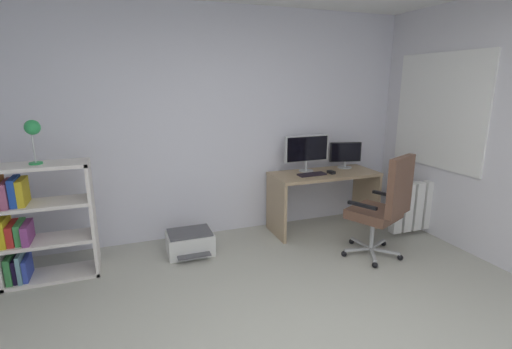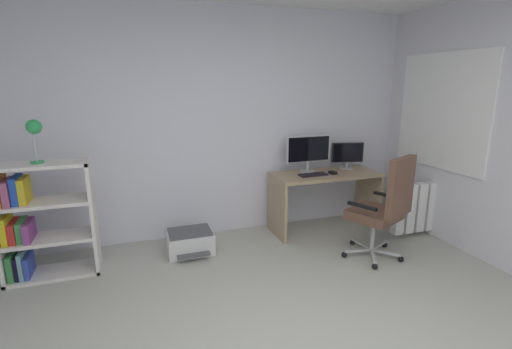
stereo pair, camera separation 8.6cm
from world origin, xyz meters
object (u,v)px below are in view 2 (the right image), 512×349
at_px(monitor_main, 308,150).
at_px(bookshelf, 36,222).
at_px(keyboard, 313,175).
at_px(computer_mouse, 333,173).
at_px(office_chair, 385,205).
at_px(monitor_secondary, 347,154).
at_px(desk, 325,189).
at_px(desk_lamp, 34,130).
at_px(printer, 190,242).
at_px(radiator, 424,207).

xyz_separation_m(monitor_main, bookshelf, (-2.93, -0.32, -0.45)).
distance_m(keyboard, computer_mouse, 0.26).
relative_size(office_chair, bookshelf, 1.01).
height_order(monitor_secondary, computer_mouse, monitor_secondary).
distance_m(desk, desk_lamp, 3.14).
bearing_deg(keyboard, printer, -179.51).
bearing_deg(office_chair, keyboard, 112.90).
distance_m(monitor_main, keyboard, 0.33).
bearing_deg(keyboard, monitor_main, 79.94).
bearing_deg(desk, radiator, -27.55).
bearing_deg(desk, desk_lamp, -176.67).
distance_m(monitor_main, bookshelf, 2.98).
bearing_deg(monitor_main, desk, -38.63).
relative_size(desk, office_chair, 1.18).
height_order(printer, radiator, radiator).
distance_m(desk, monitor_main, 0.52).
xyz_separation_m(computer_mouse, printer, (-1.75, -0.06, -0.62)).
height_order(computer_mouse, radiator, computer_mouse).
bearing_deg(desk_lamp, desk, 3.33).
bearing_deg(bookshelf, desk_lamp, -0.57).
bearing_deg(keyboard, monitor_secondary, 16.97).
bearing_deg(bookshelf, monitor_secondary, 5.18).
relative_size(computer_mouse, bookshelf, 0.09).
xyz_separation_m(desk, radiator, (1.04, -0.54, -0.17)).
height_order(monitor_main, monitor_secondary, monitor_main).
bearing_deg(printer, office_chair, -23.24).
relative_size(desk, bookshelf, 1.19).
height_order(keyboard, desk_lamp, desk_lamp).
distance_m(office_chair, printer, 2.07).
distance_m(computer_mouse, bookshelf, 3.16).
xyz_separation_m(keyboard, computer_mouse, (0.26, -0.01, 0.01)).
bearing_deg(radiator, monitor_main, 150.67).
relative_size(computer_mouse, office_chair, 0.09).
bearing_deg(monitor_main, desk_lamp, -173.62).
height_order(computer_mouse, desk_lamp, desk_lamp).
xyz_separation_m(desk, printer, (-1.70, -0.13, -0.40)).
distance_m(desk, keyboard, 0.30).
bearing_deg(monitor_main, office_chair, -72.47).
height_order(monitor_secondary, office_chair, office_chair).
xyz_separation_m(monitor_secondary, printer, (-2.08, -0.27, -0.79)).
distance_m(monitor_secondary, bookshelf, 3.52).
bearing_deg(computer_mouse, printer, 173.71).
distance_m(monitor_main, printer, 1.77).
bearing_deg(computer_mouse, desk_lamp, 173.72).
bearing_deg(bookshelf, office_chair, -12.97).
xyz_separation_m(monitor_main, office_chair, (0.34, -1.07, -0.40)).
relative_size(monitor_secondary, keyboard, 1.18).
distance_m(monitor_main, desk_lamp, 2.88).
xyz_separation_m(keyboard, desk_lamp, (-2.81, -0.11, 0.66)).
distance_m(monitor_main, monitor_secondary, 0.56).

